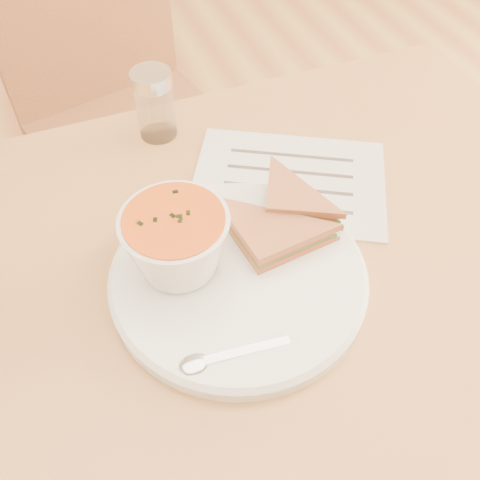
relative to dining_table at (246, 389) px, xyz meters
name	(u,v)px	position (x,y,z in m)	size (l,w,h in m)	color
floor	(244,458)	(0.00, 0.00, -0.38)	(5.00, 6.00, 0.01)	#945636
dining_table	(246,389)	(0.00, 0.00, 0.00)	(1.00, 0.70, 0.75)	brown
chair_far	(136,133)	(-0.02, 0.64, 0.10)	(0.43, 0.43, 0.96)	brown
plate	(238,277)	(-0.02, -0.03, 0.38)	(0.31, 0.31, 0.02)	white
soup_bowl	(177,245)	(-0.08, 0.01, 0.43)	(0.12, 0.12, 0.08)	white
sandwich_half_a	(258,269)	(0.00, -0.04, 0.41)	(0.11, 0.11, 0.04)	#B66E40
sandwich_half_b	(265,217)	(0.03, 0.02, 0.42)	(0.10, 0.10, 0.03)	#B66E40
spoon	(240,353)	(-0.06, -0.13, 0.40)	(0.17, 0.03, 0.01)	silver
paper_menu	(289,181)	(0.11, 0.11, 0.38)	(0.27, 0.20, 0.00)	white
condiment_shaker	(155,104)	(-0.04, 0.28, 0.43)	(0.06, 0.06, 0.11)	silver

